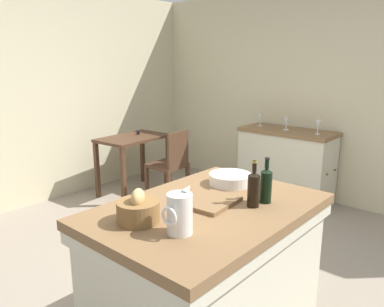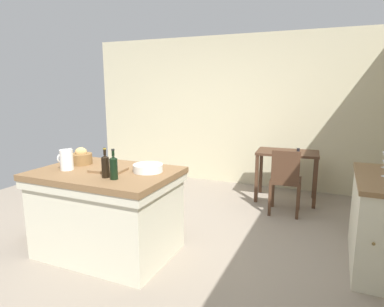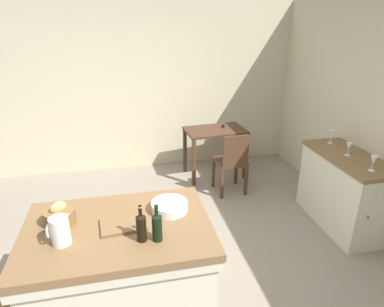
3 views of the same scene
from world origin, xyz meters
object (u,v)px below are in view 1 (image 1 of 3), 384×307
cutting_board (213,202)px  wine_glass_far_left (318,125)px  wine_bottle_dark (266,184)px  wine_glass_middle (260,117)px  island_table (207,267)px  writing_desk (133,146)px  pitcher (179,213)px  wine_bottle_amber (254,188)px  wine_glass_left (287,121)px  side_cabinet (286,165)px  wooden_chair (171,164)px  bread_basket (138,210)px  wash_bowl (230,179)px

cutting_board → wine_glass_far_left: wine_glass_far_left is taller
wine_bottle_dark → wine_glass_middle: (2.32, 1.46, 0.01)m
island_table → writing_desk: size_ratio=1.50×
island_table → pitcher: pitcher is taller
writing_desk → wine_bottle_dark: 2.95m
wine_bottle_amber → wine_glass_left: wine_bottle_amber is taller
wine_glass_middle → wine_glass_left: bearing=-95.6°
cutting_board → wine_glass_far_left: bearing=9.8°
pitcher → wine_glass_far_left: (2.93, 0.56, 0.01)m
island_table → writing_desk: island_table is taller
side_cabinet → wine_bottle_dark: wine_bottle_dark is taller
wine_glass_far_left → wine_glass_middle: bearing=86.1°
wine_glass_far_left → writing_desk: bearing=118.1°
cutting_board → wine_bottle_amber: 0.26m
writing_desk → wine_bottle_dark: size_ratio=3.33×
wooden_chair → wine_glass_left: (1.03, -0.99, 0.51)m
wooden_chair → wine_glass_left: wine_glass_left is taller
side_cabinet → wine_glass_far_left: size_ratio=7.11×
island_table → pitcher: size_ratio=5.65×
pitcher → wine_glass_left: 3.10m
wooden_chair → bread_basket: bread_basket is taller
pitcher → side_cabinet: bearing=17.8°
wine_bottle_dark → wine_glass_left: (2.29, 1.07, -0.00)m
side_cabinet → bread_basket: bread_basket is taller
wine_glass_left → island_table: bearing=-161.9°
wine_glass_left → wine_glass_middle: bearing=84.4°
writing_desk → wine_glass_left: size_ratio=6.07×
wine_bottle_amber → wooden_chair: bearing=56.1°
wash_bowl → wine_glass_left: size_ratio=1.92×
pitcher → wooden_chair: bearing=45.6°
writing_desk → bread_basket: size_ratio=4.06×
wine_glass_left → bread_basket: bearing=-166.7°
pitcher → cutting_board: 0.45m
writing_desk → wine_glass_left: wine_glass_left is taller
wash_bowl → side_cabinet: bearing=17.6°
wine_bottle_amber → bread_basket: bearing=150.0°
island_table → bread_basket: size_ratio=6.10×
wash_bowl → bread_basket: bearing=-179.9°
wine_bottle_dark → wine_bottle_amber: wine_bottle_dark is taller
bread_basket → wine_glass_far_left: (2.97, 0.30, 0.05)m
island_table → wine_glass_left: size_ratio=9.12×
cutting_board → wine_glass_far_left: 2.54m
pitcher → bread_basket: (-0.04, 0.26, -0.04)m
pitcher → wine_bottle_amber: 0.56m
wine_glass_far_left → island_table: bearing=-170.4°
wine_bottle_dark → wooden_chair: bearing=58.5°
wooden_chair → cutting_board: cutting_board is taller
wine_glass_middle → writing_desk: bearing=133.0°
island_table → wine_glass_middle: 2.93m
wine_glass_far_left → cutting_board: bearing=-170.2°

